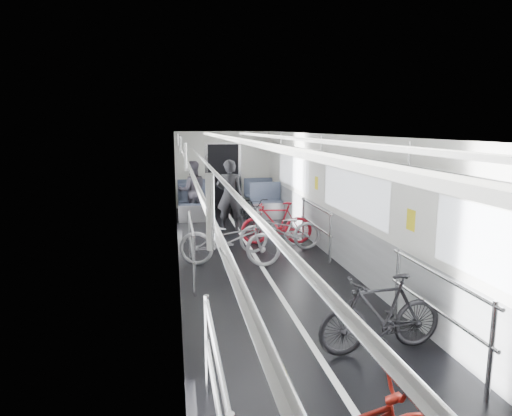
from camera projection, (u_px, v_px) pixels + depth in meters
The scene contains 8 objects.
car_shell at pixel (251, 197), 9.36m from camera, with size 3.02×14.01×2.41m.
bike_left_far at pixel (230, 240), 8.39m from camera, with size 0.65×1.88×0.99m, color #AEAEB3.
bike_right_near at pixel (381, 314), 5.16m from camera, with size 0.43×1.51×0.91m, color black.
bike_right_mid at pixel (281, 230), 9.36m from camera, with size 0.60×1.73×0.91m, color #9D9DA2.
bike_right_far at pixel (277, 223), 9.95m from camera, with size 0.44×1.55×0.93m, color #A41420.
bike_aisle at pixel (251, 214), 11.25m from camera, with size 0.57×1.63×0.86m, color black.
person_standing at pixel (230, 195), 11.17m from camera, with size 0.64×0.42×1.77m, color black.
person_seated at pixel (192, 191), 12.43m from camera, with size 0.80×0.62×1.64m, color #343039.
Camera 1 is at (-1.54, -7.34, 2.55)m, focal length 32.00 mm.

